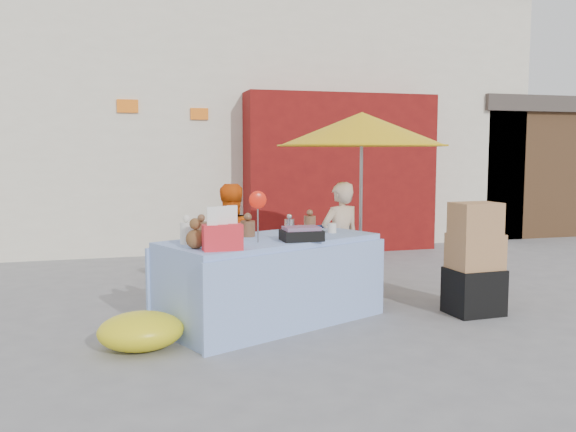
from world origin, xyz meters
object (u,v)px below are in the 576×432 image
object	(u,v)px
market_table	(270,279)
vendor_orange	(228,247)
chair_right	(344,280)
umbrella	(362,130)
chair_left	(231,287)
box_stack	(475,263)
vendor_beige	(340,242)

from	to	relation	value
market_table	vendor_orange	xyz separation A→B (m)	(-0.30, 0.61, 0.24)
market_table	chair_right	distance (m)	1.08
market_table	chair_right	xyz separation A→B (m)	(0.95, 0.48, -0.17)
vendor_orange	umbrella	bearing A→B (deg)	171.35
market_table	chair_left	distance (m)	0.59
chair_right	chair_left	bearing A→B (deg)	165.82
vendor_orange	box_stack	size ratio (longest dim) A/B	1.15
vendor_orange	umbrella	xyz separation A→B (m)	(1.55, 0.15, 1.23)
vendor_orange	box_stack	xyz separation A→B (m)	(2.36, -0.90, -0.13)
chair_right	market_table	bearing A→B (deg)	-167.60
chair_left	vendor_orange	bearing A→B (deg)	74.17
vendor_orange	umbrella	world-z (taller)	umbrella
chair_right	box_stack	size ratio (longest dim) A/B	0.74
market_table	box_stack	size ratio (longest dim) A/B	2.07
vendor_orange	vendor_beige	distance (m)	1.25
market_table	chair_right	bearing A→B (deg)	2.75
market_table	vendor_beige	size ratio (longest dim) A/B	1.79
market_table	vendor_orange	size ratio (longest dim) A/B	1.79
chair_right	vendor_beige	size ratio (longest dim) A/B	0.64
vendor_beige	vendor_orange	bearing A→B (deg)	-14.18
vendor_beige	box_stack	bearing A→B (deg)	126.69
umbrella	chair_left	bearing A→B (deg)	-169.62
umbrella	vendor_orange	bearing A→B (deg)	-174.47
market_table	chair_left	bearing A→B (deg)	98.38
chair_left	vendor_orange	xyz separation A→B (m)	(0.00, 0.13, 0.40)
vendor_orange	chair_left	bearing A→B (deg)	74.17
chair_left	chair_right	xyz separation A→B (m)	(1.25, 0.00, 0.00)
vendor_orange	chair_right	bearing A→B (deg)	159.65
chair_left	box_stack	bearing A→B (deg)	-32.18
chair_left	chair_right	bearing A→B (deg)	-14.18
vendor_orange	box_stack	world-z (taller)	vendor_orange
chair_left	box_stack	world-z (taller)	box_stack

